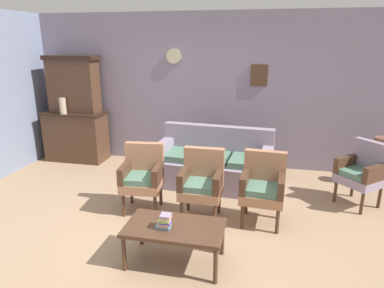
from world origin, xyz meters
The scene contains 13 objects.
ground_plane centered at (0.00, 0.00, 0.00)m, with size 7.68×7.68×0.00m, color #997A5B.
wall_back_with_decor centered at (0.00, 2.63, 1.35)m, with size 6.40×0.09×2.70m.
side_cabinet centered at (-2.46, 2.25, 0.47)m, with size 1.16×0.55×0.93m.
cabinet_upper_hutch centered at (-2.46, 2.33, 1.45)m, with size 0.99×0.38×1.03m.
vase_on_cabinet centered at (-2.56, 2.07, 1.08)m, with size 0.12×0.12×0.29m, color tan.
floral_couch centered at (0.30, 1.63, 0.33)m, with size 1.85×0.93×0.90m.
armchair_by_doorway centered at (-0.50, 0.59, 0.50)m, with size 0.57×0.55×0.90m.
armchair_near_couch_end centered at (0.31, 0.54, 0.50)m, with size 0.52×0.49×0.90m.
armchair_near_cabinet centered at (1.08, 0.58, 0.50)m, with size 0.55×0.52×0.90m.
wingback_chair_by_fireplace centered at (2.41, 1.37, 0.50)m, with size 0.71×0.71×0.90m.
coffee_table centered at (0.23, -0.47, 0.38)m, with size 1.00×0.56×0.42m.
book_stack_on_table centered at (0.14, -0.53, 0.49)m, with size 0.15×0.12×0.15m.
floor_vase_by_wall centered at (2.85, 2.15, 0.39)m, with size 0.25×0.25×0.79m, color brown.
Camera 1 is at (1.07, -3.44, 2.22)m, focal length 32.17 mm.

